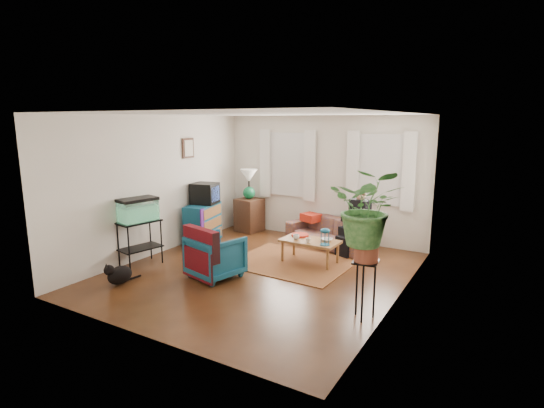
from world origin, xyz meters
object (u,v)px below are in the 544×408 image
Objects in this scene: sofa at (330,228)px; armchair at (216,254)px; side_table at (249,215)px; coffee_table at (310,251)px; dresser at (203,223)px; aquarium_stand at (140,243)px; plant_stand at (364,290)px.

sofa is 2.72m from armchair.
sofa is at bearing -94.98° from armchair.
side_table reaches higher than coffee_table.
dresser is at bearing -135.25° from sofa.
dresser is at bearing 101.70° from aquarium_stand.
dresser is 1.16× the size of plant_stand.
plant_stand reaches higher than armchair.
coffee_table is at bearing -13.87° from dresser.
dresser is 2.08m from armchair.
aquarium_stand reaches higher than coffee_table.
aquarium_stand is 2.98m from coffee_table.
plant_stand is (4.03, -0.01, -0.01)m from aquarium_stand.
sofa is 2.50× the size of side_table.
sofa is 2.37× the size of aquarium_stand.
aquarium_stand is (-0.01, -1.69, -0.01)m from dresser.
armchair is 0.76× the size of coffee_table.
coffee_table is (1.02, 1.39, -0.17)m from armchair.
armchair is at bearing -89.36° from sofa.
aquarium_stand is 1.50m from armchair.
aquarium_stand reaches higher than plant_stand.
dresser is 2.50m from coffee_table.
coffee_table is (2.50, 1.61, -0.19)m from aquarium_stand.
armchair is (1.47, -1.47, -0.02)m from dresser.
plant_stand is (1.53, -1.61, 0.18)m from coffee_table.
coffee_table is at bearing -111.91° from armchair.
coffee_table is (2.49, -0.08, -0.19)m from dresser.
dresser reaches higher than aquarium_stand.
aquarium_stand reaches higher than side_table.
plant_stand is at bearing -38.51° from side_table.
dresser is (-2.37, -1.10, 0.03)m from sofa.
armchair is at bearing 175.03° from plant_stand.
side_table is 2.93m from armchair.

